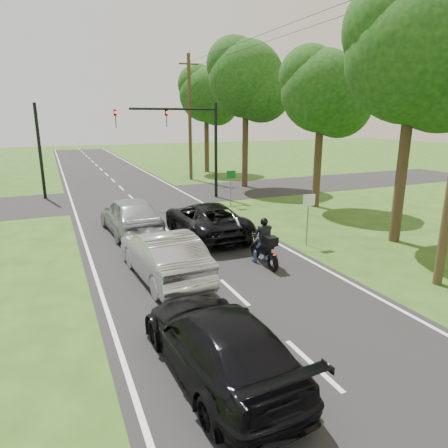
{
  "coord_description": "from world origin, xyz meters",
  "views": [
    {
      "loc": [
        -4.72,
        -10.08,
        5.13
      ],
      "look_at": [
        0.98,
        3.0,
        1.3
      ],
      "focal_mm": 32.0,
      "sensor_mm": 36.0,
      "label": 1
    }
  ],
  "objects": [
    {
      "name": "cross_road",
      "position": [
        0.0,
        16.0,
        0.01
      ],
      "size": [
        60.0,
        7.0,
        0.01
      ],
      "primitive_type": "cube",
      "color": "black",
      "rests_on": "ground"
    },
    {
      "name": "utility_pole_far",
      "position": [
        6.2,
        22.0,
        5.08
      ],
      "size": [
        1.6,
        0.28,
        10.0
      ],
      "color": "#4B3B22",
      "rests_on": "ground"
    },
    {
      "name": "dark_suv",
      "position": [
        1.33,
        5.84,
        0.77
      ],
      "size": [
        2.54,
        5.48,
        1.52
      ],
      "primitive_type": "imported",
      "rotation": [
        0.0,
        0.0,
        3.15
      ],
      "color": "black",
      "rests_on": "road"
    },
    {
      "name": "tree_row_c",
      "position": [
        9.75,
        8.8,
        6.23
      ],
      "size": [
        4.8,
        4.65,
        8.76
      ],
      "color": "#332316",
      "rests_on": "ground"
    },
    {
      "name": "tree_row_e",
      "position": [
        9.48,
        25.78,
        6.83
      ],
      "size": [
        5.28,
        5.12,
        9.61
      ],
      "color": "#332316",
      "rests_on": "ground"
    },
    {
      "name": "silver_sedan",
      "position": [
        -1.63,
        1.92,
        0.81
      ],
      "size": [
        2.02,
        4.92,
        1.59
      ],
      "primitive_type": "imported",
      "rotation": [
        0.0,
        0.0,
        3.21
      ],
      "color": "#ACABB0",
      "rests_on": "road"
    },
    {
      "name": "sign_white",
      "position": [
        4.7,
        2.98,
        1.6
      ],
      "size": [
        0.55,
        0.07,
        2.12
      ],
      "color": "slate",
      "rests_on": "ground"
    },
    {
      "name": "signal_pole_far",
      "position": [
        -5.2,
        18.0,
        3.0
      ],
      "size": [
        0.2,
        0.2,
        6.0
      ],
      "primitive_type": "cylinder",
      "color": "black",
      "rests_on": "ground"
    },
    {
      "name": "tree_row_d",
      "position": [
        9.1,
        16.76,
        7.43
      ],
      "size": [
        5.76,
        5.58,
        10.45
      ],
      "color": "#332316",
      "rests_on": "ground"
    },
    {
      "name": "motorcycle_rider",
      "position": [
        1.97,
        1.66,
        0.69
      ],
      "size": [
        0.57,
        2.03,
        1.75
      ],
      "rotation": [
        0.0,
        0.0,
        -0.04
      ],
      "color": "black",
      "rests_on": "ground"
    },
    {
      "name": "ground",
      "position": [
        0.0,
        0.0,
        0.0
      ],
      "size": [
        140.0,
        140.0,
        0.0
      ],
      "primitive_type": "plane",
      "color": "#284B15",
      "rests_on": "ground"
    },
    {
      "name": "road",
      "position": [
        0.0,
        10.0,
        0.01
      ],
      "size": [
        8.0,
        100.0,
        0.01
      ],
      "primitive_type": "cube",
      "color": "black",
      "rests_on": "ground"
    },
    {
      "name": "traffic_signal",
      "position": [
        3.34,
        14.0,
        4.14
      ],
      "size": [
        6.38,
        0.44,
        6.0
      ],
      "color": "black",
      "rests_on": "ground"
    },
    {
      "name": "dark_car_behind",
      "position": [
        -1.96,
        -3.44,
        0.72
      ],
      "size": [
        2.27,
        5.01,
        1.42
      ],
      "primitive_type": "imported",
      "rotation": [
        0.0,
        0.0,
        3.2
      ],
      "color": "black",
      "rests_on": "road"
    },
    {
      "name": "tree_row_b",
      "position": [
        8.79,
        1.76,
        7.13
      ],
      "size": [
        5.6,
        5.43,
        10.06
      ],
      "color": "#332316",
      "rests_on": "ground"
    },
    {
      "name": "sign_green",
      "position": [
        4.9,
        10.98,
        1.6
      ],
      "size": [
        0.55,
        0.07,
        2.12
      ],
      "color": "slate",
      "rests_on": "ground"
    },
    {
      "name": "silver_suv",
      "position": [
        -1.62,
        7.66,
        0.86
      ],
      "size": [
        2.31,
        5.12,
        1.71
      ],
      "primitive_type": "imported",
      "rotation": [
        0.0,
        0.0,
        3.2
      ],
      "color": "#AEB0B6",
      "rests_on": "road"
    }
  ]
}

